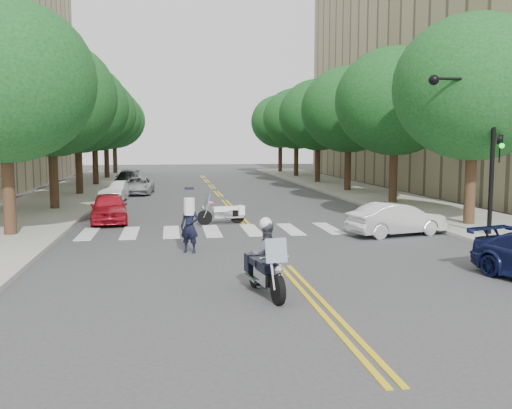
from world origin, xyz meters
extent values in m
plane|color=#38383A|center=(0.00, 0.00, 0.00)|extent=(140.00, 140.00, 0.00)
cube|color=#9E9991|center=(-9.50, 22.00, 0.07)|extent=(5.00, 60.00, 0.15)
cube|color=#9E9991|center=(9.50, 22.00, 0.07)|extent=(5.00, 60.00, 0.15)
cylinder|color=#382316|center=(-8.80, 6.00, 1.66)|extent=(0.44, 0.44, 3.32)
ellipsoid|color=#113E16|center=(-8.80, 6.00, 5.56)|extent=(6.40, 6.40, 5.76)
cylinder|color=#382316|center=(-8.80, 14.00, 1.66)|extent=(0.44, 0.44, 3.32)
ellipsoid|color=#113E16|center=(-8.80, 14.00, 5.56)|extent=(6.40, 6.40, 5.76)
cylinder|color=#382316|center=(-8.80, 22.00, 1.66)|extent=(0.44, 0.44, 3.32)
ellipsoid|color=#113E16|center=(-8.80, 22.00, 5.56)|extent=(6.40, 6.40, 5.76)
cylinder|color=#382316|center=(-8.80, 30.00, 1.66)|extent=(0.44, 0.44, 3.32)
ellipsoid|color=#113E16|center=(-8.80, 30.00, 5.56)|extent=(6.40, 6.40, 5.76)
cylinder|color=#382316|center=(-8.80, 38.00, 1.66)|extent=(0.44, 0.44, 3.32)
ellipsoid|color=#113E16|center=(-8.80, 38.00, 5.56)|extent=(6.40, 6.40, 5.76)
cylinder|color=#382316|center=(-8.80, 46.00, 1.66)|extent=(0.44, 0.44, 3.32)
ellipsoid|color=#113E16|center=(-8.80, 46.00, 5.56)|extent=(6.40, 6.40, 5.76)
cylinder|color=#382316|center=(8.80, 6.00, 1.66)|extent=(0.44, 0.44, 3.32)
ellipsoid|color=#113E16|center=(8.80, 6.00, 5.56)|extent=(6.40, 6.40, 5.76)
cylinder|color=#382316|center=(8.80, 14.00, 1.66)|extent=(0.44, 0.44, 3.32)
ellipsoid|color=#113E16|center=(8.80, 14.00, 5.56)|extent=(6.40, 6.40, 5.76)
cylinder|color=#382316|center=(8.80, 22.00, 1.66)|extent=(0.44, 0.44, 3.32)
ellipsoid|color=#113E16|center=(8.80, 22.00, 5.56)|extent=(6.40, 6.40, 5.76)
cylinder|color=#382316|center=(8.80, 30.00, 1.66)|extent=(0.44, 0.44, 3.32)
ellipsoid|color=#113E16|center=(8.80, 30.00, 5.56)|extent=(6.40, 6.40, 5.76)
cylinder|color=#382316|center=(8.80, 38.00, 1.66)|extent=(0.44, 0.44, 3.32)
ellipsoid|color=#113E16|center=(8.80, 38.00, 5.56)|extent=(6.40, 6.40, 5.76)
cylinder|color=#382316|center=(8.80, 46.00, 1.66)|extent=(0.44, 0.44, 3.32)
ellipsoid|color=#113E16|center=(8.80, 46.00, 5.56)|extent=(6.40, 6.40, 5.76)
cylinder|color=black|center=(8.20, 3.50, 3.00)|extent=(0.16, 0.16, 6.00)
cylinder|color=black|center=(7.00, 3.50, 5.60)|extent=(2.40, 0.10, 0.10)
sphere|color=black|center=(5.90, 3.50, 5.55)|extent=(0.36, 0.36, 0.36)
imported|color=black|center=(8.45, 3.50, 3.20)|extent=(0.16, 0.20, 1.00)
sphere|color=#0CCC26|center=(8.45, 3.35, 3.30)|extent=(0.18, 0.18, 0.18)
cylinder|color=black|center=(-0.88, -3.65, 0.33)|extent=(0.24, 0.67, 0.65)
cylinder|color=black|center=(-1.13, -2.13, 0.33)|extent=(0.28, 0.67, 0.65)
cube|color=silver|center=(-1.01, -2.84, 0.43)|extent=(0.44, 0.90, 0.31)
cube|color=black|center=(-1.00, -2.94, 0.67)|extent=(0.45, 0.72, 0.21)
cube|color=black|center=(-1.08, -2.42, 0.69)|extent=(0.46, 0.58, 0.15)
cube|color=black|center=(-1.15, -1.99, 0.58)|extent=(0.46, 0.35, 0.43)
cube|color=#8C99A5|center=(-0.90, -3.52, 1.15)|extent=(0.50, 0.22, 0.52)
cube|color=red|center=(-0.81, -3.34, 0.98)|extent=(0.11, 0.11, 0.08)
cube|color=#0C26E5|center=(-1.04, -3.38, 0.98)|extent=(0.11, 0.11, 0.08)
imported|color=#474C56|center=(-1.01, -2.84, 0.93)|extent=(0.82, 0.68, 1.51)
sphere|color=silver|center=(-1.01, -2.84, 1.63)|extent=(0.29, 0.29, 0.29)
cylinder|color=black|center=(-1.72, 8.16, 0.31)|extent=(0.63, 0.28, 0.62)
cylinder|color=black|center=(-0.32, 8.52, 0.31)|extent=(0.64, 0.31, 0.62)
cube|color=silver|center=(-0.98, 8.35, 0.41)|extent=(0.86, 0.49, 0.29)
cube|color=white|center=(-1.06, 8.33, 0.63)|extent=(0.70, 0.48, 0.20)
cube|color=white|center=(-0.58, 8.46, 0.65)|extent=(0.57, 0.48, 0.14)
cube|color=white|center=(-0.19, 8.56, 0.54)|extent=(0.36, 0.45, 0.41)
cube|color=#8C99A5|center=(-1.61, 8.19, 1.09)|extent=(0.25, 0.47, 0.49)
cube|color=red|center=(-1.43, 8.12, 0.92)|extent=(0.11, 0.11, 0.07)
cube|color=#0C26E5|center=(-1.48, 8.33, 0.92)|extent=(0.11, 0.11, 0.07)
imported|color=black|center=(-2.53, 2.36, 0.83)|extent=(0.72, 0.63, 1.65)
imported|color=silver|center=(5.12, 4.52, 0.61)|extent=(3.90, 2.15, 1.22)
imported|color=#AE1221|center=(-5.71, 9.50, 0.64)|extent=(1.86, 3.87, 1.28)
imported|color=silver|center=(-6.30, 18.00, 0.59)|extent=(1.42, 3.65, 1.18)
imported|color=#A2A4AA|center=(-5.20, 22.56, 0.56)|extent=(2.08, 4.13, 1.12)
imported|color=black|center=(-6.30, 28.50, 0.59)|extent=(1.83, 4.16, 1.19)
imported|color=gray|center=(-6.30, 29.50, 0.68)|extent=(1.97, 4.12, 1.36)
camera|label=1|loc=(-3.10, -15.26, 3.47)|focal=40.00mm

